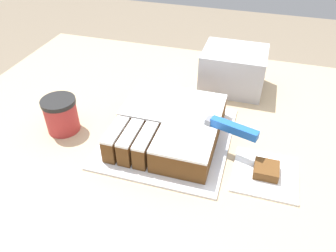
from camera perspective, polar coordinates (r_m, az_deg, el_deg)
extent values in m
cube|color=tan|center=(1.28, 0.88, -17.93)|extent=(1.40, 1.10, 0.94)
cube|color=silver|center=(0.91, 0.00, -1.87)|extent=(0.34, 0.36, 0.01)
cube|color=brown|center=(0.94, 1.05, 1.97)|extent=(0.27, 0.18, 0.06)
cube|color=white|center=(0.92, 1.07, 3.73)|extent=(0.27, 0.18, 0.01)
cube|color=brown|center=(0.81, 2.54, -4.71)|extent=(0.14, 0.12, 0.06)
cube|color=white|center=(0.79, 2.61, -2.86)|extent=(0.14, 0.12, 0.01)
cube|color=brown|center=(0.86, -8.98, -2.52)|extent=(0.03, 0.11, 0.06)
cube|color=white|center=(0.83, -9.21, -0.71)|extent=(0.03, 0.11, 0.01)
cube|color=brown|center=(0.84, -6.47, -3.05)|extent=(0.03, 0.11, 0.06)
cube|color=white|center=(0.82, -6.64, -1.22)|extent=(0.03, 0.11, 0.01)
cube|color=brown|center=(0.83, -3.88, -3.59)|extent=(0.03, 0.11, 0.06)
cube|color=white|center=(0.81, -3.98, -1.75)|extent=(0.03, 0.11, 0.01)
cube|color=silver|center=(0.88, 1.53, 2.73)|extent=(0.21, 0.08, 0.00)
cube|color=slate|center=(0.84, 7.24, 0.95)|extent=(0.02, 0.03, 0.02)
cube|color=#1E59B2|center=(0.82, 11.43, -0.42)|extent=(0.12, 0.06, 0.02)
cylinder|color=#B23333|center=(0.96, -18.04, 1.56)|extent=(0.09, 0.09, 0.09)
cylinder|color=black|center=(0.94, -18.62, 4.03)|extent=(0.09, 0.09, 0.01)
cube|color=white|center=(0.84, 16.56, -8.04)|extent=(0.16, 0.16, 0.01)
cube|color=brown|center=(0.83, 16.74, -7.32)|extent=(0.06, 0.06, 0.02)
cube|color=#B2B2B7|center=(1.12, 11.27, 9.64)|extent=(0.20, 0.17, 0.14)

